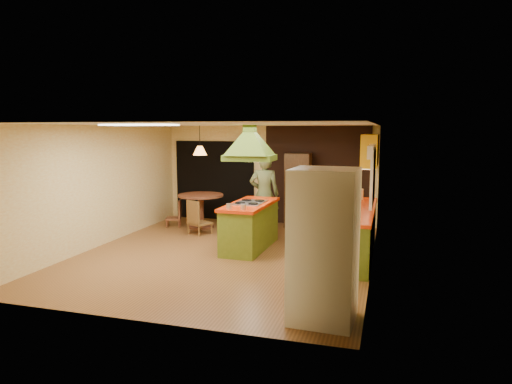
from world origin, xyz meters
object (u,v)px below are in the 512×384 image
(wall_oven, at_px, (298,190))
(dining_table, at_px, (201,204))
(man, at_px, (264,194))
(canister_large, at_px, (360,194))
(kitchen_island, at_px, (250,225))
(refrigerator, at_px, (324,246))

(wall_oven, bearing_deg, dining_table, -161.47)
(man, xyz_separation_m, canister_large, (2.14, -0.09, 0.10))
(kitchen_island, xyz_separation_m, man, (-0.05, 1.29, 0.46))
(kitchen_island, relative_size, canister_large, 8.24)
(refrigerator, height_order, dining_table, refrigerator)
(wall_oven, height_order, canister_large, wall_oven)
(kitchen_island, bearing_deg, refrigerator, -56.83)
(wall_oven, bearing_deg, refrigerator, -77.42)
(man, relative_size, wall_oven, 1.02)
(canister_large, bearing_deg, kitchen_island, -150.19)
(kitchen_island, distance_m, refrigerator, 3.71)
(man, xyz_separation_m, refrigerator, (1.98, -4.42, 0.04))
(kitchen_island, relative_size, man, 1.01)
(wall_oven, bearing_deg, kitchen_island, -104.15)
(wall_oven, distance_m, dining_table, 2.43)
(refrigerator, bearing_deg, canister_large, 90.79)
(refrigerator, bearing_deg, dining_table, 131.05)
(man, relative_size, dining_table, 1.68)
(refrigerator, bearing_deg, wall_oven, 107.24)
(man, xyz_separation_m, dining_table, (-1.69, 0.26, -0.35))
(refrigerator, bearing_deg, man, 117.06)
(dining_table, bearing_deg, kitchen_island, -41.58)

